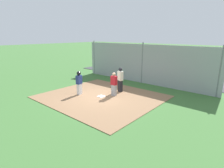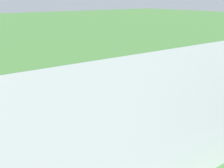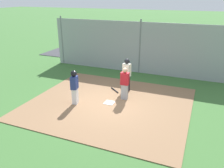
% 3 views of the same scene
% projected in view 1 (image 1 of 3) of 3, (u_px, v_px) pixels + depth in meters
% --- Properties ---
extents(ground_plane, '(140.00, 140.00, 0.00)m').
position_uv_depth(ground_plane, '(101.00, 97.00, 12.00)').
color(ground_plane, '#3D6B33').
extents(dirt_infield, '(7.20, 6.40, 0.03)m').
position_uv_depth(dirt_infield, '(101.00, 97.00, 12.00)').
color(dirt_infield, '#896647').
rests_on(dirt_infield, ground_plane).
extents(home_plate, '(0.44, 0.44, 0.02)m').
position_uv_depth(home_plate, '(101.00, 96.00, 11.99)').
color(home_plate, white).
rests_on(home_plate, dirt_infield).
extents(catcher, '(0.39, 0.27, 1.56)m').
position_uv_depth(catcher, '(114.00, 84.00, 11.97)').
color(catcher, '#9E9EA3').
rests_on(catcher, dirt_infield).
extents(umpire, '(0.44, 0.36, 1.72)m').
position_uv_depth(umpire, '(120.00, 79.00, 12.80)').
color(umpire, black).
rests_on(umpire, dirt_infield).
extents(runner, '(0.32, 0.42, 1.59)m').
position_uv_depth(runner, '(79.00, 81.00, 12.20)').
color(runner, silver).
rests_on(runner, dirt_infield).
extents(baseball_bat, '(0.61, 0.55, 0.06)m').
position_uv_depth(baseball_bat, '(112.00, 90.00, 13.23)').
color(baseball_bat, black).
rests_on(baseball_bat, dirt_infield).
extents(backstop_fence, '(12.00, 0.10, 3.35)m').
position_uv_depth(backstop_fence, '(142.00, 64.00, 15.17)').
color(backstop_fence, '#93999E').
rests_on(backstop_fence, ground_plane).
extents(parking_lot, '(18.00, 5.20, 0.04)m').
position_uv_depth(parking_lot, '(162.00, 75.00, 18.40)').
color(parking_lot, '#38383D').
rests_on(parking_lot, ground_plane).
extents(parked_car_green, '(4.40, 2.32, 1.28)m').
position_uv_depth(parked_car_green, '(133.00, 67.00, 19.73)').
color(parked_car_green, '#235B38').
rests_on(parked_car_green, parking_lot).
extents(parked_car_silver, '(4.27, 2.02, 1.28)m').
position_uv_depth(parked_car_silver, '(117.00, 63.00, 22.54)').
color(parked_car_silver, '#B2B2B7').
rests_on(parked_car_silver, parking_lot).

